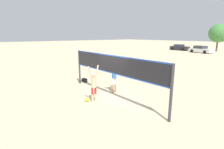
{
  "coord_description": "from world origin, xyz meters",
  "views": [
    {
      "loc": [
        7.57,
        -6.11,
        3.56
      ],
      "look_at": [
        0.0,
        0.0,
        1.36
      ],
      "focal_mm": 28.0,
      "sensor_mm": 36.0,
      "label": 1
    }
  ],
  "objects_px": {
    "gear_bag": "(84,80)",
    "tree_left_cluster": "(219,33)",
    "player_spiker": "(94,83)",
    "parked_car_far": "(201,50)",
    "volleyball": "(87,100)",
    "volleyball_net": "(112,68)",
    "parked_car_mid": "(180,48)",
    "player_blocker": "(114,74)"
  },
  "relations": [
    {
      "from": "tree_left_cluster",
      "to": "gear_bag",
      "type": "bearing_deg",
      "value": -83.3
    },
    {
      "from": "volleyball",
      "to": "volleyball_net",
      "type": "bearing_deg",
      "value": 79.16
    },
    {
      "from": "volleyball",
      "to": "parked_car_far",
      "type": "bearing_deg",
      "value": 105.06
    },
    {
      "from": "parked_car_mid",
      "to": "player_spiker",
      "type": "bearing_deg",
      "value": -67.14
    },
    {
      "from": "volleyball_net",
      "to": "parked_car_far",
      "type": "height_order",
      "value": "volleyball_net"
    },
    {
      "from": "gear_bag",
      "to": "tree_left_cluster",
      "type": "bearing_deg",
      "value": 96.7
    },
    {
      "from": "player_blocker",
      "to": "parked_car_far",
      "type": "xyz_separation_m",
      "value": [
        -8.37,
        30.0,
        -0.57
      ]
    },
    {
      "from": "gear_bag",
      "to": "parked_car_far",
      "type": "height_order",
      "value": "parked_car_far"
    },
    {
      "from": "parked_car_mid",
      "to": "tree_left_cluster",
      "type": "relative_size",
      "value": 0.72
    },
    {
      "from": "player_spiker",
      "to": "parked_car_mid",
      "type": "bearing_deg",
      "value": 23.74
    },
    {
      "from": "player_blocker",
      "to": "volleyball",
      "type": "distance_m",
      "value": 2.45
    },
    {
      "from": "volleyball_net",
      "to": "tree_left_cluster",
      "type": "bearing_deg",
      "value": 102.69
    },
    {
      "from": "volleyball_net",
      "to": "parked_car_mid",
      "type": "height_order",
      "value": "volleyball_net"
    },
    {
      "from": "volleyball_net",
      "to": "parked_car_far",
      "type": "bearing_deg",
      "value": 106.28
    },
    {
      "from": "gear_bag",
      "to": "tree_left_cluster",
      "type": "xyz_separation_m",
      "value": [
        -4.24,
        36.09,
        3.83
      ]
    },
    {
      "from": "volleyball_net",
      "to": "tree_left_cluster",
      "type": "relative_size",
      "value": 1.3
    },
    {
      "from": "player_spiker",
      "to": "volleyball_net",
      "type": "bearing_deg",
      "value": -3.09
    },
    {
      "from": "player_spiker",
      "to": "gear_bag",
      "type": "xyz_separation_m",
      "value": [
        -3.93,
        1.68,
        -0.91
      ]
    },
    {
      "from": "player_spiker",
      "to": "player_blocker",
      "type": "relative_size",
      "value": 0.87
    },
    {
      "from": "volleyball",
      "to": "gear_bag",
      "type": "distance_m",
      "value": 4.21
    },
    {
      "from": "player_blocker",
      "to": "tree_left_cluster",
      "type": "relative_size",
      "value": 0.38
    },
    {
      "from": "player_spiker",
      "to": "volleyball",
      "type": "bearing_deg",
      "value": 144.43
    },
    {
      "from": "player_spiker",
      "to": "volleyball",
      "type": "height_order",
      "value": "player_spiker"
    },
    {
      "from": "player_spiker",
      "to": "gear_bag",
      "type": "distance_m",
      "value": 4.37
    },
    {
      "from": "tree_left_cluster",
      "to": "player_blocker",
      "type": "bearing_deg",
      "value": -77.97
    },
    {
      "from": "volleyball",
      "to": "gear_bag",
      "type": "xyz_separation_m",
      "value": [
        -3.7,
        2.0,
        0.01
      ]
    },
    {
      "from": "player_blocker",
      "to": "tree_left_cluster",
      "type": "xyz_separation_m",
      "value": [
        -7.66,
        35.92,
        2.74
      ]
    },
    {
      "from": "player_blocker",
      "to": "parked_car_far",
      "type": "distance_m",
      "value": 31.15
    },
    {
      "from": "volleyball_net",
      "to": "parked_car_mid",
      "type": "relative_size",
      "value": 1.82
    },
    {
      "from": "gear_bag",
      "to": "parked_car_mid",
      "type": "xyz_separation_m",
      "value": [
        -11.24,
        32.8,
        0.5
      ]
    },
    {
      "from": "gear_bag",
      "to": "parked_car_far",
      "type": "distance_m",
      "value": 30.58
    },
    {
      "from": "player_blocker",
      "to": "gear_bag",
      "type": "relative_size",
      "value": 5.24
    },
    {
      "from": "player_spiker",
      "to": "parked_car_far",
      "type": "bearing_deg",
      "value": 15.58
    },
    {
      "from": "volleyball_net",
      "to": "player_blocker",
      "type": "distance_m",
      "value": 1.01
    },
    {
      "from": "volleyball",
      "to": "gear_bag",
      "type": "height_order",
      "value": "gear_bag"
    },
    {
      "from": "gear_bag",
      "to": "parked_car_mid",
      "type": "relative_size",
      "value": 0.1
    },
    {
      "from": "volleyball",
      "to": "gear_bag",
      "type": "bearing_deg",
      "value": 151.61
    },
    {
      "from": "player_spiker",
      "to": "parked_car_far",
      "type": "xyz_separation_m",
      "value": [
        -8.88,
        31.85,
        -0.4
      ]
    },
    {
      "from": "volleyball_net",
      "to": "parked_car_far",
      "type": "distance_m",
      "value": 31.94
    },
    {
      "from": "player_spiker",
      "to": "parked_car_mid",
      "type": "relative_size",
      "value": 0.47
    },
    {
      "from": "volleyball_net",
      "to": "player_spiker",
      "type": "distance_m",
      "value": 1.4
    },
    {
      "from": "parked_car_mid",
      "to": "parked_car_far",
      "type": "height_order",
      "value": "parked_car_far"
    }
  ]
}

